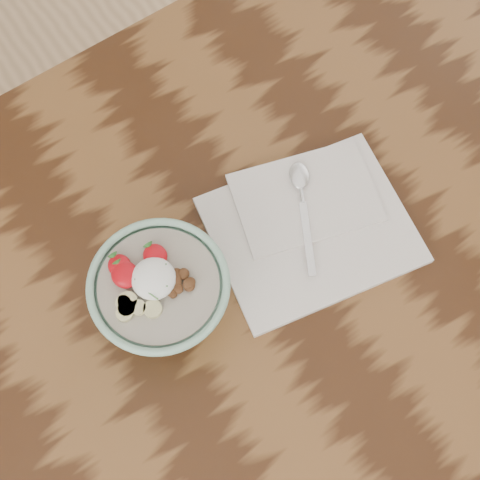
% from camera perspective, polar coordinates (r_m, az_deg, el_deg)
% --- Properties ---
extents(table, '(1.60, 0.90, 0.75)m').
position_cam_1_polar(table, '(1.05, 1.11, -2.91)').
color(table, '#371D0D').
rests_on(table, ground).
extents(breakfast_bowl, '(0.18, 0.18, 0.13)m').
position_cam_1_polar(breakfast_bowl, '(0.89, -6.76, -4.52)').
color(breakfast_bowl, '#8ABAA1').
rests_on(breakfast_bowl, table).
extents(napkin, '(0.32, 0.28, 0.02)m').
position_cam_1_polar(napkin, '(0.98, 5.97, 1.45)').
color(napkin, silver).
rests_on(napkin, table).
extents(spoon, '(0.11, 0.17, 0.01)m').
position_cam_1_polar(spoon, '(0.98, 5.25, 4.19)').
color(spoon, silver).
rests_on(spoon, napkin).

